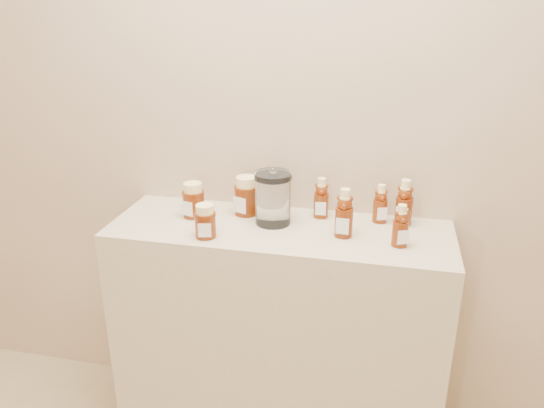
% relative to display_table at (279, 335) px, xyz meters
% --- Properties ---
extents(wall_back, '(3.50, 0.02, 2.70)m').
position_rel_display_table_xyz_m(wall_back, '(0.00, 0.20, 0.90)').
color(wall_back, tan).
rests_on(wall_back, ground).
extents(display_table, '(1.20, 0.40, 0.90)m').
position_rel_display_table_xyz_m(display_table, '(0.00, 0.00, 0.00)').
color(display_table, tan).
rests_on(display_table, ground).
extents(bear_bottle_back_left, '(0.06, 0.06, 0.17)m').
position_rel_display_table_xyz_m(bear_bottle_back_left, '(0.13, 0.13, 0.53)').
color(bear_bottle_back_left, '#591C07').
rests_on(bear_bottle_back_left, display_table).
extents(bear_bottle_back_mid, '(0.07, 0.07, 0.16)m').
position_rel_display_table_xyz_m(bear_bottle_back_mid, '(0.34, 0.13, 0.53)').
color(bear_bottle_back_mid, '#591C07').
rests_on(bear_bottle_back_mid, display_table).
extents(bear_bottle_back_right, '(0.08, 0.08, 0.19)m').
position_rel_display_table_xyz_m(bear_bottle_back_right, '(0.42, 0.13, 0.54)').
color(bear_bottle_back_right, '#591C07').
rests_on(bear_bottle_back_right, display_table).
extents(bear_bottle_front_left, '(0.07, 0.07, 0.19)m').
position_rel_display_table_xyz_m(bear_bottle_front_left, '(0.22, -0.02, 0.55)').
color(bear_bottle_front_left, '#591C07').
rests_on(bear_bottle_front_left, display_table).
extents(bear_bottle_front_right, '(0.07, 0.07, 0.16)m').
position_rel_display_table_xyz_m(bear_bottle_front_right, '(0.41, -0.05, 0.53)').
color(bear_bottle_front_right, '#591C07').
rests_on(bear_bottle_front_right, display_table).
extents(honey_jar_left, '(0.10, 0.10, 0.13)m').
position_rel_display_table_xyz_m(honey_jar_left, '(-0.33, 0.04, 0.51)').
color(honey_jar_left, '#591C07').
rests_on(honey_jar_left, display_table).
extents(honey_jar_back, '(0.12, 0.12, 0.14)m').
position_rel_display_table_xyz_m(honey_jar_back, '(-0.14, 0.10, 0.52)').
color(honey_jar_back, '#591C07').
rests_on(honey_jar_back, display_table).
extents(honey_jar_front, '(0.09, 0.09, 0.12)m').
position_rel_display_table_xyz_m(honey_jar_front, '(-0.23, -0.12, 0.51)').
color(honey_jar_front, '#591C07').
rests_on(honey_jar_front, display_table).
extents(glass_canister, '(0.15, 0.15, 0.20)m').
position_rel_display_table_xyz_m(glass_canister, '(-0.03, 0.04, 0.55)').
color(glass_canister, white).
rests_on(glass_canister, display_table).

